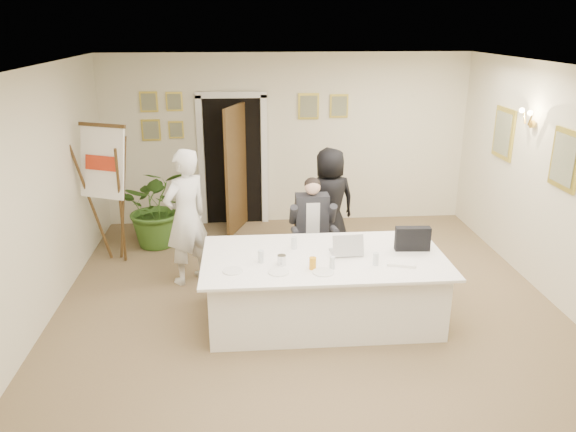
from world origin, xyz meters
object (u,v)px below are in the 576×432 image
at_px(seated_man, 312,228).
at_px(standing_man, 186,217).
at_px(laptop_bag, 413,239).
at_px(oj_glass, 313,263).
at_px(conference_table, 323,287).
at_px(laptop, 346,241).
at_px(standing_woman, 330,202).
at_px(flip_chart, 112,201).
at_px(potted_palm, 158,206).
at_px(steel_jug, 282,260).
at_px(paper_stack, 402,262).

xyz_separation_m(seated_man, standing_man, (-1.63, -0.03, 0.20)).
bearing_deg(laptop_bag, oj_glass, -156.60).
relative_size(seated_man, laptop_bag, 3.48).
xyz_separation_m(conference_table, laptop, (0.26, 0.08, 0.52)).
bearing_deg(oj_glass, standing_woman, 77.01).
distance_m(flip_chart, potted_palm, 0.83).
xyz_separation_m(standing_man, potted_palm, (-0.56, 1.30, -0.27)).
bearing_deg(laptop_bag, flip_chart, 158.50).
relative_size(seated_man, steel_jug, 12.48).
bearing_deg(standing_man, conference_table, 102.87).
distance_m(flip_chart, oj_glass, 3.36).
distance_m(flip_chart, paper_stack, 4.12).
height_order(flip_chart, oj_glass, flip_chart).
xyz_separation_m(seated_man, paper_stack, (0.80, -1.43, 0.10)).
distance_m(flip_chart, laptop_bag, 4.14).
relative_size(flip_chart, laptop_bag, 4.92).
xyz_separation_m(conference_table, paper_stack, (0.81, -0.27, 0.40)).
bearing_deg(laptop_bag, potted_palm, 147.67).
bearing_deg(seated_man, oj_glass, -103.34).
distance_m(standing_man, paper_stack, 2.81).
distance_m(conference_table, laptop, 0.59).
bearing_deg(oj_glass, conference_table, 63.01).
height_order(conference_table, flip_chart, flip_chart).
relative_size(paper_stack, oj_glass, 2.34).
height_order(flip_chart, standing_man, flip_chart).
distance_m(laptop, laptop_bag, 0.77).
xyz_separation_m(seated_man, oj_glass, (-0.18, -1.49, 0.15)).
bearing_deg(steel_jug, laptop, 19.71).
relative_size(standing_woman, oj_glass, 12.15).
height_order(conference_table, seated_man, seated_man).
xyz_separation_m(standing_man, laptop_bag, (2.65, -1.03, 0.02)).
bearing_deg(steel_jug, seated_man, 69.83).
bearing_deg(laptop, standing_woman, 84.36).
height_order(standing_woman, laptop_bag, standing_woman).
xyz_separation_m(seated_man, potted_palm, (-2.19, 1.27, -0.07)).
xyz_separation_m(seated_man, laptop_bag, (1.02, -1.06, 0.23)).
relative_size(flip_chart, laptop, 5.33).
xyz_separation_m(seated_man, standing_woman, (0.34, 0.77, 0.10)).
bearing_deg(standing_man, laptop, 108.54).
distance_m(standing_woman, steel_jug, 2.28).
relative_size(standing_woman, laptop_bag, 4.00).
bearing_deg(conference_table, laptop, 16.43).
bearing_deg(flip_chart, conference_table, -34.46).
relative_size(standing_man, potted_palm, 1.44).
xyz_separation_m(laptop_bag, oj_glass, (-1.20, -0.43, -0.07)).
height_order(seated_man, paper_stack, seated_man).
height_order(seated_man, oj_glass, seated_man).
bearing_deg(potted_palm, flip_chart, -133.07).
height_order(conference_table, steel_jug, steel_jug).
height_order(conference_table, paper_stack, paper_stack).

